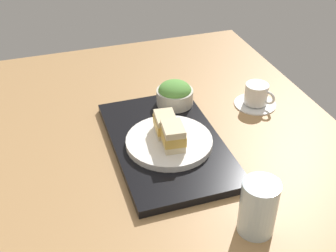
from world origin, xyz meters
The scene contains 8 objects.
ground_plane centered at (0.00, 0.00, -1.50)cm, with size 140.00×100.00×3.00cm, color tan.
serving_tray centered at (-3.28, 0.45, 1.07)cm, with size 45.39×27.50×2.15cm, color black.
sandwich_plate centered at (-1.26, -0.09, 3.00)cm, with size 22.27×22.27×1.71cm, color white.
sandwich_near centered at (-4.32, 0.31, 6.55)cm, with size 7.80×6.08×5.38cm.
sandwich_far centered at (1.80, -0.48, 6.91)cm, with size 7.44×6.04×6.10cm.
salad_bowl centered at (-19.61, 7.83, 5.51)cm, with size 10.74×10.74×7.18cm.
coffee_cup centered at (-14.64, 31.97, 2.99)cm, with size 12.56×12.56×6.94cm.
drinking_glass centered at (29.60, 8.73, 6.31)cm, with size 7.70×7.70×12.62cm, color silver.
Camera 1 is at (84.12, -28.53, 70.45)cm, focal length 46.92 mm.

